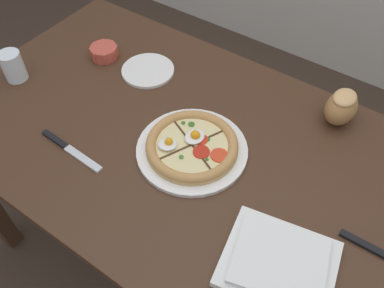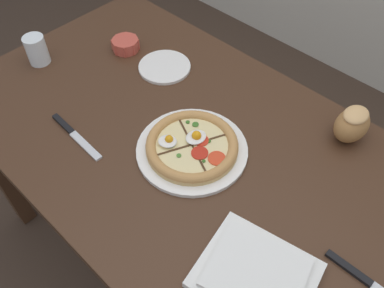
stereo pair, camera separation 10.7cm
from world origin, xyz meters
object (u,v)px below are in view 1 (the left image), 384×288
bread_piece_near (341,107)px  knife_main (70,150)px  ramekin_bowl (104,52)px  napkin_folded (279,263)px  side_saucer (148,70)px  dining_table (209,174)px  water_glass (14,68)px  pizza (192,147)px

bread_piece_near → knife_main: bearing=-136.4°
ramekin_bowl → bread_piece_near: bearing=12.4°
napkin_folded → knife_main: bearing=-177.6°
side_saucer → ramekin_bowl: bearing=-172.6°
dining_table → bread_piece_near: bread_piece_near is taller
bread_piece_near → side_saucer: 0.60m
ramekin_bowl → water_glass: (-0.16, -0.24, 0.02)m
pizza → side_saucer: bearing=147.8°
dining_table → knife_main: size_ratio=7.17×
ramekin_bowl → napkin_folded: size_ratio=0.35×
water_glass → side_saucer: (0.32, 0.26, -0.04)m
napkin_folded → dining_table: bearing=148.3°
dining_table → side_saucer: side_saucer is taller
pizza → bread_piece_near: bearing=50.4°
dining_table → pizza: bearing=-153.9°
dining_table → pizza: size_ratio=5.29×
dining_table → napkin_folded: 0.36m
napkin_folded → knife_main: 0.61m
dining_table → napkin_folded: (0.29, -0.18, 0.11)m
dining_table → side_saucer: bearing=154.1°
pizza → side_saucer: (-0.31, 0.19, -0.01)m
dining_table → bread_piece_near: bearing=53.5°
napkin_folded → side_saucer: bearing=151.4°
pizza → bread_piece_near: (0.28, 0.33, 0.03)m
pizza → dining_table: bearing=26.1°
pizza → water_glass: water_glass is taller
ramekin_bowl → side_saucer: size_ratio=0.56×
pizza → bread_piece_near: bread_piece_near is taller
ramekin_bowl → bread_piece_near: (0.75, 0.16, 0.03)m
bread_piece_near → ramekin_bowl: bearing=-167.6°
knife_main → water_glass: water_glass is taller
ramekin_bowl → knife_main: (0.20, -0.36, -0.02)m
dining_table → pizza: pizza is taller
napkin_folded → bread_piece_near: bearing=97.2°
ramekin_bowl → knife_main: 0.41m
pizza → ramekin_bowl: size_ratio=3.16×
side_saucer → knife_main: bearing=-84.8°
knife_main → side_saucer: same height
dining_table → pizza: (-0.05, -0.02, 0.11)m
water_glass → knife_main: bearing=-18.3°
pizza → ramekin_bowl: bearing=160.2°
ramekin_bowl → water_glass: size_ratio=1.01×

